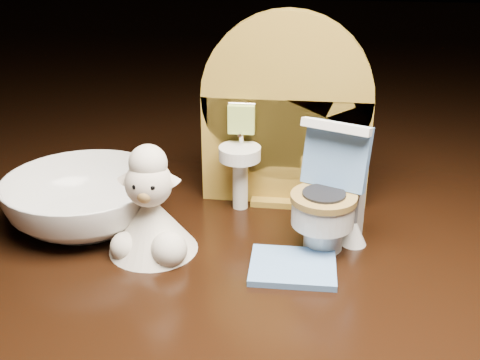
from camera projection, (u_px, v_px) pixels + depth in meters
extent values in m
cube|color=black|center=(276.00, 297.00, 0.45)|extent=(2.50, 2.50, 0.10)
cube|color=#A57F2A|center=(285.00, 150.00, 0.47)|extent=(0.13, 0.02, 0.09)
cylinder|color=#A57F2A|center=(287.00, 97.00, 0.45)|extent=(0.13, 0.02, 0.13)
cube|color=#A57F2A|center=(283.00, 197.00, 0.49)|extent=(0.05, 0.04, 0.01)
cylinder|color=white|center=(240.00, 182.00, 0.47)|extent=(0.01, 0.01, 0.04)
cylinder|color=white|center=(240.00, 153.00, 0.45)|extent=(0.03, 0.03, 0.01)
cylinder|color=silver|center=(241.00, 137.00, 0.46)|extent=(0.00, 0.00, 0.01)
cube|color=#ADCA5B|center=(241.00, 119.00, 0.45)|extent=(0.02, 0.01, 0.02)
cube|color=#A57F2A|center=(332.00, 146.00, 0.45)|extent=(0.02, 0.01, 0.02)
cylinder|color=beige|center=(332.00, 157.00, 0.45)|extent=(0.02, 0.02, 0.02)
cylinder|color=white|center=(323.00, 234.00, 0.42)|extent=(0.03, 0.03, 0.02)
cylinder|color=white|center=(323.00, 212.00, 0.41)|extent=(0.04, 0.04, 0.02)
cylinder|color=olive|center=(324.00, 198.00, 0.40)|extent=(0.04, 0.04, 0.00)
cube|color=white|center=(337.00, 200.00, 0.43)|extent=(0.04, 0.03, 0.05)
cube|color=#608FCC|center=(336.00, 155.00, 0.41)|extent=(0.05, 0.03, 0.05)
cube|color=white|center=(336.00, 127.00, 0.39)|extent=(0.05, 0.03, 0.01)
cylinder|color=#83B227|center=(354.00, 159.00, 0.41)|extent=(0.01, 0.01, 0.01)
cube|color=#608FCC|center=(293.00, 267.00, 0.39)|extent=(0.06, 0.05, 0.00)
cone|color=white|center=(354.00, 231.00, 0.42)|extent=(0.02, 0.02, 0.02)
cylinder|color=#59595B|center=(356.00, 208.00, 0.41)|extent=(0.00, 0.00, 0.02)
sphere|color=#59595B|center=(358.00, 192.00, 0.41)|extent=(0.01, 0.01, 0.01)
cone|color=beige|center=(152.00, 223.00, 0.41)|extent=(0.06, 0.06, 0.04)
sphere|color=beige|center=(169.00, 249.00, 0.40)|extent=(0.02, 0.02, 0.02)
sphere|color=beige|center=(125.00, 247.00, 0.40)|extent=(0.02, 0.02, 0.02)
sphere|color=beige|center=(149.00, 183.00, 0.39)|extent=(0.03, 0.03, 0.03)
sphere|color=#B4884A|center=(145.00, 195.00, 0.39)|extent=(0.01, 0.01, 0.01)
sphere|color=beige|center=(148.00, 163.00, 0.39)|extent=(0.03, 0.03, 0.03)
cone|color=beige|center=(128.00, 176.00, 0.40)|extent=(0.01, 0.01, 0.01)
cone|color=beige|center=(170.00, 177.00, 0.39)|extent=(0.01, 0.01, 0.01)
sphere|color=black|center=(135.00, 187.00, 0.38)|extent=(0.00, 0.00, 0.00)
sphere|color=black|center=(152.00, 188.00, 0.38)|extent=(0.00, 0.00, 0.00)
imported|color=white|center=(85.00, 201.00, 0.44)|extent=(0.15, 0.15, 0.04)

